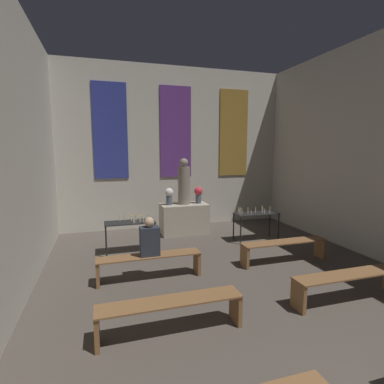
{
  "coord_description": "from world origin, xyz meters",
  "views": [
    {
      "loc": [
        -2.3,
        -0.16,
        2.47
      ],
      "look_at": [
        0.0,
        7.36,
        1.34
      ],
      "focal_mm": 28.0,
      "sensor_mm": 36.0,
      "label": 1
    }
  ],
  "objects_px": {
    "pew_back_right": "(284,247)",
    "altar": "(184,219)",
    "pew_second_left": "(171,310)",
    "pew_second_right": "(349,281)",
    "flower_vase_left": "(169,195)",
    "statue": "(184,183)",
    "pew_back_left": "(150,262)",
    "candle_rack_left": "(130,225)",
    "candle_rack_right": "(256,216)",
    "person_seated": "(150,239)",
    "flower_vase_right": "(198,194)"
  },
  "relations": [
    {
      "from": "flower_vase_right",
      "to": "pew_second_right",
      "type": "bearing_deg",
      "value": -77.52
    },
    {
      "from": "flower_vase_left",
      "to": "person_seated",
      "type": "xyz_separation_m",
      "value": [
        -1.02,
        -2.87,
        -0.37
      ]
    },
    {
      "from": "statue",
      "to": "pew_back_right",
      "type": "distance_m",
      "value": 3.42
    },
    {
      "from": "altar",
      "to": "flower_vase_left",
      "type": "bearing_deg",
      "value": 180.0
    },
    {
      "from": "candle_rack_left",
      "to": "candle_rack_right",
      "type": "height_order",
      "value": "candle_rack_right"
    },
    {
      "from": "pew_back_right",
      "to": "pew_second_left",
      "type": "bearing_deg",
      "value": -148.7
    },
    {
      "from": "statue",
      "to": "pew_back_left",
      "type": "relative_size",
      "value": 0.68
    },
    {
      "from": "pew_second_left",
      "to": "candle_rack_right",
      "type": "bearing_deg",
      "value": 47.33
    },
    {
      "from": "altar",
      "to": "pew_second_left",
      "type": "bearing_deg",
      "value": -107.56
    },
    {
      "from": "pew_back_right",
      "to": "altar",
      "type": "bearing_deg",
      "value": 117.22
    },
    {
      "from": "flower_vase_right",
      "to": "person_seated",
      "type": "height_order",
      "value": "flower_vase_right"
    },
    {
      "from": "pew_back_right",
      "to": "candle_rack_right",
      "type": "bearing_deg",
      "value": 83.04
    },
    {
      "from": "altar",
      "to": "person_seated",
      "type": "height_order",
      "value": "person_seated"
    },
    {
      "from": "candle_rack_right",
      "to": "pew_back_left",
      "type": "distance_m",
      "value": 3.56
    },
    {
      "from": "pew_second_right",
      "to": "flower_vase_right",
      "type": "bearing_deg",
      "value": 102.48
    },
    {
      "from": "flower_vase_right",
      "to": "pew_second_left",
      "type": "bearing_deg",
      "value": -112.37
    },
    {
      "from": "altar",
      "to": "pew_back_right",
      "type": "height_order",
      "value": "altar"
    },
    {
      "from": "candle_rack_left",
      "to": "pew_second_left",
      "type": "distance_m",
      "value": 3.44
    },
    {
      "from": "candle_rack_left",
      "to": "person_seated",
      "type": "bearing_deg",
      "value": -82.77
    },
    {
      "from": "pew_second_right",
      "to": "candle_rack_left",
      "type": "bearing_deg",
      "value": 132.65
    },
    {
      "from": "flower_vase_left",
      "to": "altar",
      "type": "bearing_deg",
      "value": 0.0
    },
    {
      "from": "pew_back_left",
      "to": "person_seated",
      "type": "distance_m",
      "value": 0.45
    },
    {
      "from": "altar",
      "to": "pew_back_right",
      "type": "relative_size",
      "value": 0.7
    },
    {
      "from": "flower_vase_left",
      "to": "pew_second_right",
      "type": "xyz_separation_m",
      "value": [
        1.92,
        -4.66,
        -0.82
      ]
    },
    {
      "from": "pew_second_left",
      "to": "person_seated",
      "type": "bearing_deg",
      "value": 89.7
    },
    {
      "from": "pew_back_left",
      "to": "pew_back_right",
      "type": "bearing_deg",
      "value": 0.0
    },
    {
      "from": "altar",
      "to": "flower_vase_left",
      "type": "height_order",
      "value": "flower_vase_left"
    },
    {
      "from": "flower_vase_right",
      "to": "pew_back_right",
      "type": "xyz_separation_m",
      "value": [
        1.03,
        -2.87,
        -0.82
      ]
    },
    {
      "from": "pew_second_left",
      "to": "flower_vase_right",
      "type": "bearing_deg",
      "value": 67.63
    },
    {
      "from": "pew_back_right",
      "to": "candle_rack_left",
      "type": "bearing_deg",
      "value": 152.73
    },
    {
      "from": "pew_second_left",
      "to": "pew_back_left",
      "type": "bearing_deg",
      "value": 90.0
    },
    {
      "from": "flower_vase_right",
      "to": "pew_second_left",
      "type": "xyz_separation_m",
      "value": [
        -1.92,
        -4.66,
        -0.82
      ]
    },
    {
      "from": "flower_vase_right",
      "to": "candle_rack_right",
      "type": "bearing_deg",
      "value": -45.35
    },
    {
      "from": "pew_second_right",
      "to": "pew_back_left",
      "type": "relative_size",
      "value": 1.0
    },
    {
      "from": "pew_second_left",
      "to": "pew_back_right",
      "type": "bearing_deg",
      "value": 31.3
    },
    {
      "from": "flower_vase_left",
      "to": "person_seated",
      "type": "relative_size",
      "value": 0.67
    },
    {
      "from": "pew_back_left",
      "to": "altar",
      "type": "bearing_deg",
      "value": 62.78
    },
    {
      "from": "candle_rack_left",
      "to": "pew_back_right",
      "type": "height_order",
      "value": "candle_rack_left"
    },
    {
      "from": "flower_vase_left",
      "to": "pew_back_right",
      "type": "height_order",
      "value": "flower_vase_left"
    },
    {
      "from": "candle_rack_left",
      "to": "pew_second_left",
      "type": "bearing_deg",
      "value": -86.71
    },
    {
      "from": "candle_rack_right",
      "to": "person_seated",
      "type": "distance_m",
      "value": 3.54
    },
    {
      "from": "statue",
      "to": "candle_rack_right",
      "type": "bearing_deg",
      "value": -36.66
    },
    {
      "from": "candle_rack_right",
      "to": "pew_second_left",
      "type": "relative_size",
      "value": 0.6
    },
    {
      "from": "altar",
      "to": "pew_second_right",
      "type": "height_order",
      "value": "altar"
    },
    {
      "from": "altar",
      "to": "flower_vase_left",
      "type": "xyz_separation_m",
      "value": [
        -0.44,
        0.0,
        0.73
      ]
    },
    {
      "from": "altar",
      "to": "pew_second_right",
      "type": "distance_m",
      "value": 4.89
    },
    {
      "from": "flower_vase_right",
      "to": "pew_back_right",
      "type": "relative_size",
      "value": 0.25
    },
    {
      "from": "altar",
      "to": "flower_vase_left",
      "type": "distance_m",
      "value": 0.85
    },
    {
      "from": "candle_rack_right",
      "to": "candle_rack_left",
      "type": "bearing_deg",
      "value": -180.0
    },
    {
      "from": "candle_rack_right",
      "to": "pew_second_left",
      "type": "height_order",
      "value": "candle_rack_right"
    }
  ]
}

